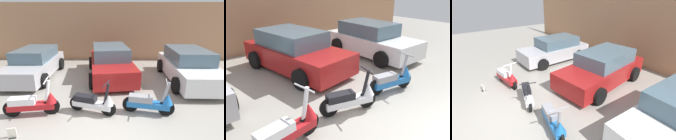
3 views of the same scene
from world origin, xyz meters
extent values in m
plane|color=#9E998E|center=(0.00, 0.00, 0.00)|extent=(28.00, 28.00, 0.00)
cube|color=tan|center=(0.00, 7.16, 1.71)|extent=(19.60, 0.12, 3.41)
cylinder|color=black|center=(-1.59, 0.87, 0.24)|extent=(0.49, 0.15, 0.48)
cylinder|color=black|center=(-2.65, 0.72, 0.24)|extent=(0.49, 0.15, 0.48)
cube|color=#B2191E|center=(-2.12, 0.79, 0.30)|extent=(1.29, 0.46, 0.17)
cube|color=white|center=(-2.34, 0.76, 0.48)|extent=(0.74, 0.38, 0.19)
cylinder|color=white|center=(-1.64, 0.86, 0.73)|extent=(0.23, 0.11, 0.69)
cylinder|color=white|center=(-1.64, 0.86, 1.07)|extent=(0.11, 0.56, 0.03)
cone|color=#B2191E|center=(-1.57, 0.87, 0.54)|extent=(0.37, 0.37, 0.32)
cylinder|color=black|center=(0.08, 0.79, 0.23)|extent=(0.46, 0.21, 0.45)
cylinder|color=black|center=(-0.88, 1.09, 0.23)|extent=(0.46, 0.21, 0.45)
cube|color=silver|center=(-0.40, 0.94, 0.28)|extent=(1.21, 0.61, 0.16)
cube|color=black|center=(-0.60, 1.00, 0.45)|extent=(0.71, 0.45, 0.18)
cylinder|color=black|center=(0.03, 0.81, 0.68)|extent=(0.22, 0.14, 0.64)
cylinder|color=black|center=(0.03, 0.81, 1.00)|extent=(0.18, 0.51, 0.03)
cone|color=silver|center=(0.10, 0.79, 0.51)|extent=(0.38, 0.38, 0.30)
cylinder|color=black|center=(1.75, 0.84, 0.23)|extent=(0.47, 0.17, 0.47)
cylinder|color=black|center=(0.73, 1.04, 0.23)|extent=(0.47, 0.17, 0.47)
cube|color=#1E66B2|center=(1.24, 0.94, 0.29)|extent=(1.25, 0.52, 0.16)
cube|color=gray|center=(1.02, 0.98, 0.46)|extent=(0.72, 0.40, 0.18)
cylinder|color=gray|center=(1.69, 0.85, 0.70)|extent=(0.23, 0.12, 0.66)
cylinder|color=gray|center=(1.69, 0.85, 1.03)|extent=(0.14, 0.54, 0.03)
cone|color=#1E66B2|center=(1.76, 0.83, 0.53)|extent=(0.37, 0.37, 0.30)
cube|color=#B7B7BC|center=(-3.36, 3.96, 0.48)|extent=(1.63, 3.84, 0.64)
cube|color=slate|center=(-3.36, 4.19, 1.05)|extent=(1.42, 2.16, 0.50)
cylinder|color=black|center=(-2.52, 2.78, 0.29)|extent=(0.21, 0.59, 0.58)
cylinder|color=black|center=(-4.18, 2.77, 0.29)|extent=(0.21, 0.59, 0.58)
cylinder|color=black|center=(-2.54, 5.16, 0.29)|extent=(0.21, 0.59, 0.58)
cylinder|color=black|center=(-4.20, 5.14, 0.29)|extent=(0.21, 0.59, 0.58)
cube|color=maroon|center=(0.09, 4.08, 0.52)|extent=(2.23, 4.30, 0.69)
cube|color=slate|center=(0.06, 4.33, 1.13)|extent=(1.80, 2.48, 0.54)
cylinder|color=black|center=(1.14, 2.93, 0.31)|extent=(0.30, 0.65, 0.63)
cylinder|color=black|center=(-0.63, 2.70, 0.31)|extent=(0.30, 0.65, 0.63)
cylinder|color=black|center=(0.81, 5.46, 0.31)|extent=(0.30, 0.65, 0.63)
cylinder|color=black|center=(-0.96, 5.23, 0.31)|extent=(0.30, 0.65, 0.63)
cylinder|color=black|center=(2.53, 2.32, 0.31)|extent=(0.22, 0.62, 0.62)
cylinder|color=black|center=(2.58, 4.82, 0.31)|extent=(0.22, 0.62, 0.62)
cube|color=black|center=(-2.18, -0.17, 0.01)|extent=(0.18, 0.15, 0.01)
cube|color=silver|center=(-2.18, -0.17, 0.13)|extent=(0.20, 0.07, 0.26)
camera|label=1|loc=(0.23, -3.61, 2.86)|focal=28.00mm
camera|label=2|loc=(-3.55, -2.32, 2.90)|focal=35.00mm
camera|label=3|loc=(4.56, -1.08, 3.67)|focal=28.00mm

